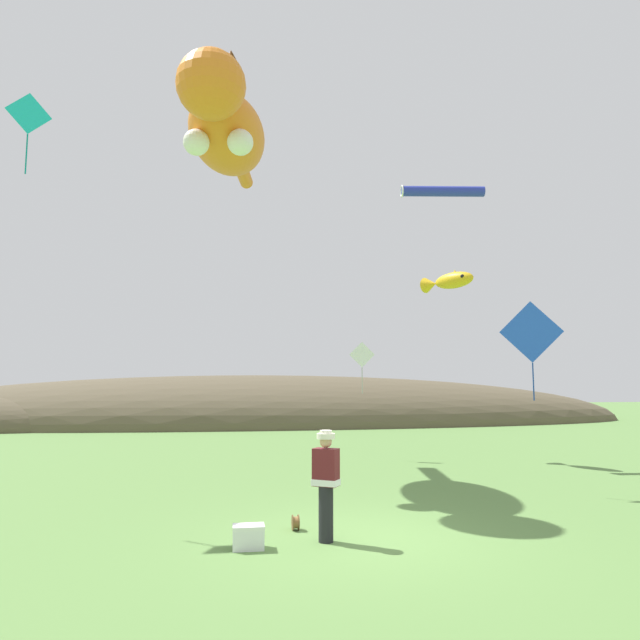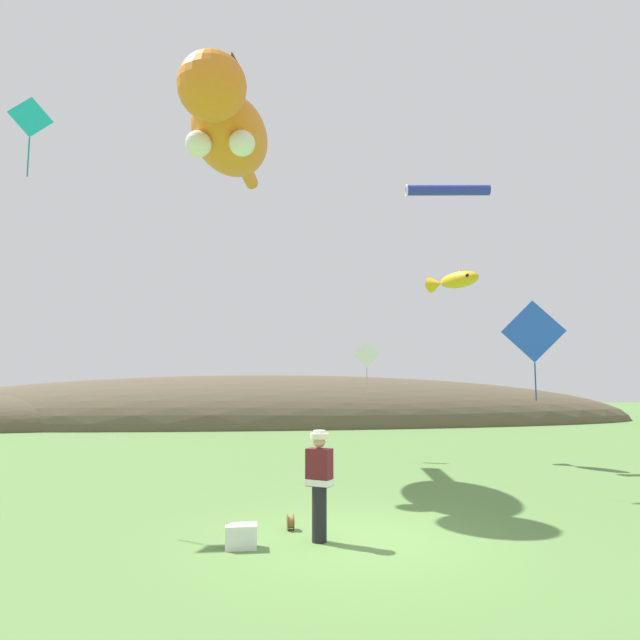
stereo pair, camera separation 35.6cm
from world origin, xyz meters
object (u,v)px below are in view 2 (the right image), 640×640
kite_spool (291,522)px  kite_giant_cat (227,129)px  picnic_cooler (241,536)px  kite_diamond_teal (31,118)px  kite_diamond_blue (533,332)px  kite_tube_streamer (447,190)px  kite_fish_windsock (454,281)px  festival_attendant (319,481)px  kite_diamond_white (367,355)px

kite_spool → kite_giant_cat: 11.62m
kite_spool → picnic_cooler: bearing=-130.6°
kite_giant_cat → kite_diamond_teal: kite_giant_cat is taller
kite_giant_cat → kite_diamond_blue: bearing=-25.4°
picnic_cooler → kite_tube_streamer: bearing=52.9°
kite_fish_windsock → kite_tube_streamer: bearing=-147.3°
picnic_cooler → kite_fish_windsock: kite_fish_windsock is taller
kite_spool → kite_diamond_blue: 7.45m
kite_tube_streamer → kite_diamond_teal: size_ratio=1.61×
kite_diamond_teal → kite_diamond_blue: 12.48m
festival_attendant → kite_diamond_white: size_ratio=0.99×
kite_fish_windsock → kite_diamond_teal: size_ratio=1.16×
kite_tube_streamer → kite_diamond_blue: bearing=-91.3°
festival_attendant → kite_diamond_blue: kite_diamond_blue is taller
festival_attendant → picnic_cooler: size_ratio=3.59×
kite_giant_cat → festival_attendant: bearing=-75.2°
kite_spool → kite_diamond_teal: (-5.58, 2.54, 8.23)m
kite_diamond_white → kite_spool: bearing=-110.6°
kite_spool → kite_diamond_blue: size_ratio=0.11×
kite_fish_windsock → kite_tube_streamer: kite_tube_streamer is taller
kite_fish_windsock → kite_diamond_white: size_ratio=1.19×
kite_giant_cat → kite_diamond_white: (4.82, 3.08, -6.47)m
kite_diamond_white → kite_diamond_blue: (2.60, -6.61, 0.26)m
kite_diamond_white → kite_tube_streamer: bearing=-16.9°
kite_spool → kite_tube_streamer: (6.15, 8.26, 9.12)m
kite_diamond_white → kite_diamond_teal: size_ratio=0.97×
picnic_cooler → kite_diamond_white: size_ratio=0.28×
kite_spool → kite_giant_cat: bearing=103.2°
kite_diamond_teal → kite_diamond_white: bearing=36.0°
kite_fish_windsock → kite_diamond_teal: 13.52m
festival_attendant → kite_diamond_blue: size_ratio=0.74×
kite_tube_streamer → festival_attendant: bearing=-122.4°
kite_diamond_teal → kite_diamond_blue: (11.60, -0.06, -4.60)m
festival_attendant → picnic_cooler: 1.48m
kite_diamond_teal → kite_tube_streamer: bearing=26.0°
kite_fish_windsock → kite_diamond_blue: bearing=-93.5°
kite_spool → festival_attendant: bearing=-64.0°
festival_attendant → picnic_cooler: bearing=-171.4°
festival_attendant → kite_diamond_white: (3.03, 9.90, 2.54)m
kite_giant_cat → kite_fish_windsock: 9.03m
kite_fish_windsock → kite_giant_cat: bearing=-162.8°
kite_spool → kite_fish_windsock: 12.12m
kite_fish_windsock → kite_diamond_blue: 6.38m
kite_diamond_teal → kite_spool: bearing=-24.5°
kite_diamond_teal → kite_fish_windsock: bearing=26.1°
festival_attendant → kite_giant_cat: 11.45m
festival_attendant → kite_diamond_teal: kite_diamond_teal is taller
kite_spool → kite_fish_windsock: kite_fish_windsock is taller
kite_spool → kite_tube_streamer: bearing=53.3°
picnic_cooler → kite_tube_streamer: 14.74m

